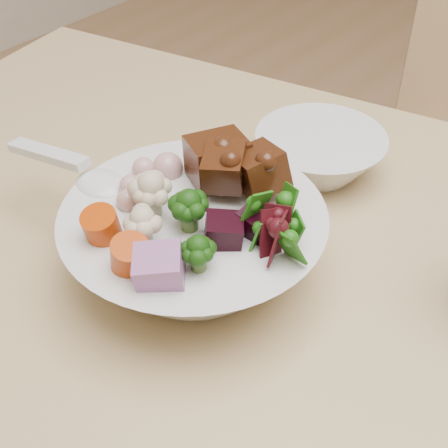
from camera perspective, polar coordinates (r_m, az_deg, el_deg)
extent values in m
cylinder|color=tan|center=(1.29, -11.36, -0.69)|extent=(0.06, 0.06, 0.69)
cylinder|color=tan|center=(1.23, 13.47, -12.11)|extent=(0.03, 0.03, 0.43)
cylinder|color=tan|center=(1.49, 14.43, -1.27)|extent=(0.03, 0.03, 0.43)
sphere|color=black|center=(0.56, -3.19, 0.70)|extent=(0.04, 0.04, 0.04)
sphere|color=beige|center=(0.57, -6.59, 2.20)|extent=(0.05, 0.05, 0.05)
cube|color=black|center=(0.56, 3.20, -0.13)|extent=(0.04, 0.04, 0.03)
cube|color=#985B95|center=(0.51, -5.91, -4.14)|extent=(0.05, 0.06, 0.04)
cylinder|color=#CB4F05|center=(0.56, -11.07, -0.38)|extent=(0.04, 0.04, 0.03)
sphere|color=tan|center=(0.61, -8.49, 3.41)|extent=(0.03, 0.03, 0.03)
ellipsoid|color=silver|center=(0.63, -11.16, 3.47)|extent=(0.06, 0.05, 0.02)
cube|color=silver|center=(0.68, -15.81, 6.17)|extent=(0.11, 0.02, 0.03)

